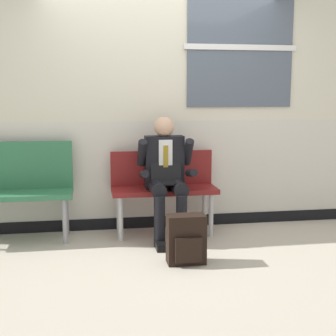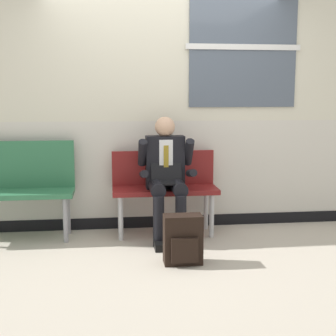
# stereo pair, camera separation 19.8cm
# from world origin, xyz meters

# --- Properties ---
(ground_plane) EXTENTS (18.00, 18.00, 0.00)m
(ground_plane) POSITION_xyz_m (0.00, 0.00, 0.00)
(ground_plane) COLOR #B2A899
(station_wall) EXTENTS (6.46, 0.17, 3.04)m
(station_wall) POSITION_xyz_m (0.01, 0.59, 1.51)
(station_wall) COLOR beige
(station_wall) RESTS_ON ground
(bench_with_person) EXTENTS (1.11, 0.42, 0.88)m
(bench_with_person) POSITION_xyz_m (-0.01, 0.30, 0.54)
(bench_with_person) COLOR maroon
(bench_with_person) RESTS_ON ground
(bench_empty) EXTENTS (1.19, 0.42, 1.00)m
(bench_empty) POSITION_xyz_m (-1.56, 0.32, 0.58)
(bench_empty) COLOR #2D6B47
(bench_empty) RESTS_ON ground
(person_seated) EXTENTS (0.57, 0.70, 1.26)m
(person_seated) POSITION_xyz_m (-0.01, 0.11, 0.68)
(person_seated) COLOR black
(person_seated) RESTS_ON ground
(backpack) EXTENTS (0.34, 0.22, 0.44)m
(backpack) POSITION_xyz_m (0.04, -0.66, 0.21)
(backpack) COLOR black
(backpack) RESTS_ON ground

